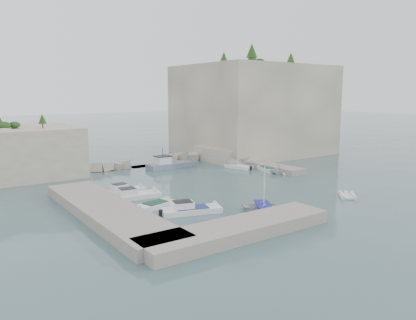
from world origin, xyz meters
TOP-DOWN VIEW (x-y plane):
  - ground at (0.00, 0.00)m, footprint 400.00×400.00m
  - cliff_east at (23.00, 23.00)m, footprint 26.00×22.00m
  - cliff_terrace at (13.00, 18.00)m, footprint 8.00×10.00m
  - outcrop_west at (-20.00, 25.00)m, footprint 16.00×14.00m
  - quay_west at (-17.00, -1.00)m, footprint 5.00×24.00m
  - quay_south at (-10.00, -12.50)m, footprint 18.00×4.00m
  - ledge_east at (13.50, 10.00)m, footprint 3.00×16.00m
  - breakwater at (-1.00, 22.00)m, footprint 28.00×3.00m
  - motorboat_d at (-9.68, -4.77)m, footprint 6.86×3.72m
  - motorboat_b at (-11.80, 3.77)m, footprint 6.49×2.75m
  - motorboat_a at (-11.74, 6.49)m, footprint 5.63×2.00m
  - motorboat_c at (-11.71, -1.04)m, footprint 5.05×2.79m
  - rowboat at (-2.93, -8.04)m, footprint 5.27×4.88m
  - inflatable_dinghy at (8.46, -9.87)m, footprint 3.60×3.51m
  - tender_east_a at (11.91, 4.31)m, footprint 3.99×3.73m
  - tender_east_b at (11.95, 7.00)m, footprint 3.08×5.16m
  - tender_east_c at (9.75, 11.33)m, footprint 2.77×5.17m
  - tender_east_d at (10.78, 12.84)m, footprint 5.08×2.38m
  - work_boat at (1.37, 18.01)m, footprint 8.92×2.74m
  - rowboat_mast at (-2.93, -8.04)m, footprint 0.10×0.10m
  - vegetation at (17.83, 24.40)m, footprint 53.48×13.88m

SIDE VIEW (x-z plane):
  - ground at x=0.00m, z-range 0.00..0.00m
  - motorboat_d at x=-9.68m, z-range -0.70..0.70m
  - motorboat_b at x=-11.80m, z-range -0.70..0.70m
  - motorboat_a at x=-11.74m, z-range -0.70..0.70m
  - motorboat_c at x=-11.71m, z-range -0.35..0.35m
  - rowboat at x=-2.93m, z-range -0.45..0.45m
  - inflatable_dinghy at x=8.46m, z-range -0.22..0.22m
  - tender_east_a at x=11.91m, z-range -0.85..0.85m
  - tender_east_b at x=11.95m, z-range -0.35..0.35m
  - tender_east_c at x=9.75m, z-range -0.35..0.35m
  - tender_east_d at x=10.78m, z-range -0.95..0.95m
  - work_boat at x=1.37m, z-range -1.10..1.10m
  - ledge_east at x=13.50m, z-range 0.00..0.80m
  - quay_west at x=-17.00m, z-range 0.00..1.10m
  - quay_south at x=-10.00m, z-range 0.00..1.10m
  - breakwater at x=-1.00m, z-range 0.00..1.40m
  - cliff_terrace at x=13.00m, z-range 0.00..2.50m
  - rowboat_mast at x=-2.93m, z-range 0.45..4.65m
  - outcrop_west at x=-20.00m, z-range 0.00..7.00m
  - cliff_east at x=23.00m, z-range 0.00..17.00m
  - vegetation at x=17.83m, z-range 11.23..24.63m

